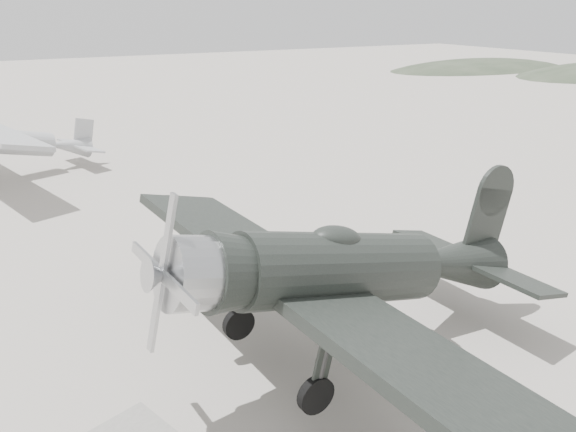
{
  "coord_description": "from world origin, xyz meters",
  "views": [
    {
      "loc": [
        -6.51,
        -13.11,
        7.56
      ],
      "look_at": [
        1.14,
        1.04,
        1.5
      ],
      "focal_mm": 35.0,
      "sensor_mm": 36.0,
      "label": 1
    }
  ],
  "objects": [
    {
      "name": "ground",
      "position": [
        0.0,
        0.0,
        0.0
      ],
      "size": [
        160.0,
        160.0,
        0.0
      ],
      "primitive_type": "plane",
      "color": "#A39C91",
      "rests_on": "ground"
    },
    {
      "name": "lowwing_monoplane",
      "position": [
        -0.13,
        -4.25,
        2.26
      ],
      "size": [
        9.46,
        13.24,
        4.27
      ],
      "rotation": [
        0.0,
        0.24,
        0.09
      ],
      "color": "black",
      "rests_on": "ground"
    },
    {
      "name": "hill_northeast",
      "position": [
        50.0,
        40.0,
        0.0
      ],
      "size": [
        32.0,
        16.0,
        5.2
      ],
      "primitive_type": "ellipsoid",
      "color": "#303B2B",
      "rests_on": "ground"
    }
  ]
}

